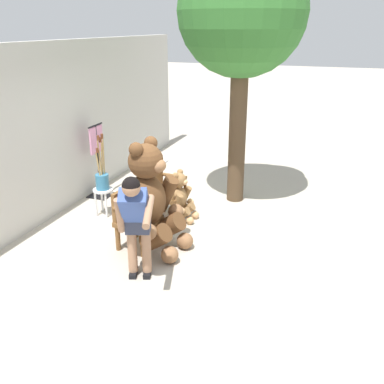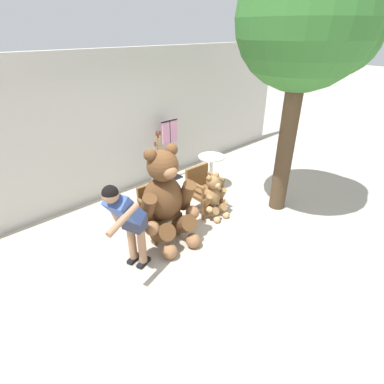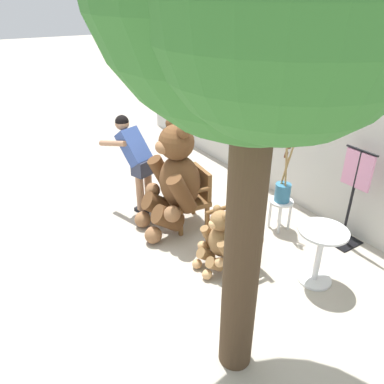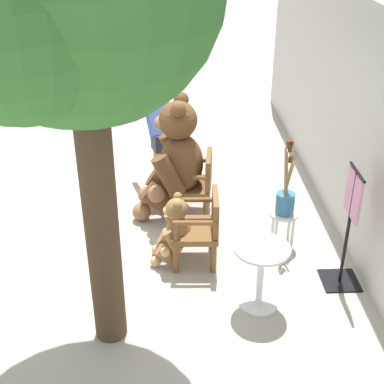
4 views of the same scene
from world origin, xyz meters
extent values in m
plane|color=#B2A899|center=(0.00, 0.00, 0.00)|extent=(60.00, 60.00, 0.00)
cube|color=beige|center=(0.00, 2.40, 1.40)|extent=(10.00, 0.16, 2.80)
cube|color=brown|center=(-0.54, 0.48, 0.41)|extent=(0.62, 0.58, 0.07)
cylinder|color=brown|center=(-0.79, 0.30, 0.18)|extent=(0.07, 0.07, 0.37)
cylinder|color=brown|center=(-0.33, 0.25, 0.18)|extent=(0.07, 0.07, 0.37)
cylinder|color=brown|center=(-0.74, 0.72, 0.18)|extent=(0.07, 0.07, 0.37)
cylinder|color=brown|center=(-0.28, 0.66, 0.18)|extent=(0.07, 0.07, 0.37)
cube|color=brown|center=(-0.51, 0.71, 0.65)|extent=(0.52, 0.12, 0.42)
cylinder|color=brown|center=(-0.78, 0.51, 0.66)|extent=(0.11, 0.48, 0.06)
cylinder|color=brown|center=(-0.81, 0.30, 0.55)|extent=(0.05, 0.05, 0.22)
cylinder|color=brown|center=(-0.29, 0.45, 0.66)|extent=(0.11, 0.48, 0.06)
cylinder|color=brown|center=(-0.31, 0.24, 0.55)|extent=(0.05, 0.05, 0.22)
cube|color=brown|center=(0.54, 0.48, 0.41)|extent=(0.58, 0.54, 0.07)
cylinder|color=brown|center=(0.30, 0.28, 0.18)|extent=(0.07, 0.07, 0.37)
cylinder|color=brown|center=(0.76, 0.26, 0.18)|extent=(0.07, 0.07, 0.37)
cylinder|color=brown|center=(0.31, 0.70, 0.18)|extent=(0.07, 0.07, 0.37)
cylinder|color=brown|center=(0.77, 0.68, 0.18)|extent=(0.07, 0.07, 0.37)
cube|color=brown|center=(0.54, 0.71, 0.65)|extent=(0.52, 0.08, 0.42)
cylinder|color=brown|center=(0.29, 0.49, 0.66)|extent=(0.07, 0.48, 0.06)
cylinder|color=brown|center=(0.28, 0.28, 0.55)|extent=(0.05, 0.05, 0.22)
cylinder|color=brown|center=(0.78, 0.47, 0.66)|extent=(0.07, 0.48, 0.06)
cylinder|color=brown|center=(0.78, 0.26, 0.55)|extent=(0.05, 0.05, 0.22)
ellipsoid|color=brown|center=(-0.54, 0.36, 0.73)|extent=(0.72, 0.63, 0.76)
sphere|color=brown|center=(-0.54, 0.32, 1.32)|extent=(0.48, 0.48, 0.48)
ellipsoid|color=#8C603D|center=(-0.56, 0.12, 1.28)|extent=(0.25, 0.20, 0.18)
sphere|color=black|center=(-0.56, 0.12, 1.30)|extent=(0.07, 0.07, 0.07)
sphere|color=brown|center=(-0.72, 0.37, 1.52)|extent=(0.19, 0.19, 0.19)
sphere|color=brown|center=(-0.36, 0.33, 1.52)|extent=(0.19, 0.19, 0.19)
cylinder|color=brown|center=(-0.90, 0.28, 0.73)|extent=(0.26, 0.44, 0.57)
sphere|color=#8C603D|center=(-0.94, 0.13, 0.48)|extent=(0.23, 0.23, 0.23)
cylinder|color=brown|center=(-0.20, 0.19, 0.73)|extent=(0.26, 0.44, 0.57)
sphere|color=#8C603D|center=(-0.20, 0.04, 0.48)|extent=(0.23, 0.23, 0.23)
cylinder|color=brown|center=(-0.77, 0.11, 0.32)|extent=(0.33, 0.50, 0.45)
sphere|color=#8C603D|center=(-0.82, -0.12, 0.12)|extent=(0.24, 0.24, 0.24)
cylinder|color=brown|center=(-0.37, 0.06, 0.32)|extent=(0.33, 0.50, 0.45)
sphere|color=#8C603D|center=(-0.37, -0.17, 0.12)|extent=(0.24, 0.24, 0.24)
ellipsoid|color=olive|center=(0.54, 0.30, 0.38)|extent=(0.35, 0.30, 0.40)
sphere|color=olive|center=(0.53, 0.28, 0.69)|extent=(0.25, 0.25, 0.25)
ellipsoid|color=tan|center=(0.53, 0.17, 0.67)|extent=(0.12, 0.10, 0.09)
sphere|color=black|center=(0.53, 0.17, 0.68)|extent=(0.04, 0.04, 0.04)
sphere|color=olive|center=(0.44, 0.30, 0.80)|extent=(0.10, 0.10, 0.10)
sphere|color=olive|center=(0.63, 0.29, 0.80)|extent=(0.10, 0.10, 0.10)
cylinder|color=olive|center=(0.35, 0.24, 0.38)|extent=(0.12, 0.22, 0.30)
sphere|color=tan|center=(0.34, 0.16, 0.25)|extent=(0.12, 0.12, 0.12)
cylinder|color=olive|center=(0.72, 0.23, 0.38)|extent=(0.12, 0.22, 0.30)
sphere|color=tan|center=(0.72, 0.15, 0.25)|extent=(0.12, 0.12, 0.12)
cylinder|color=olive|center=(0.42, 0.16, 0.17)|extent=(0.15, 0.25, 0.23)
sphere|color=tan|center=(0.41, 0.04, 0.06)|extent=(0.13, 0.13, 0.13)
cylinder|color=olive|center=(0.64, 0.15, 0.17)|extent=(0.15, 0.25, 0.23)
sphere|color=tan|center=(0.64, 0.03, 0.06)|extent=(0.13, 0.13, 0.13)
cube|color=black|center=(-1.26, 0.21, 0.03)|extent=(0.26, 0.16, 0.06)
cylinder|color=#A37556|center=(-1.26, 0.21, 0.47)|extent=(0.12, 0.12, 0.82)
cube|color=black|center=(-1.20, 0.04, 0.03)|extent=(0.26, 0.16, 0.06)
cylinder|color=#A37556|center=(-1.20, 0.04, 0.47)|extent=(0.12, 0.12, 0.82)
cube|color=#33384C|center=(-1.23, 0.13, 0.75)|extent=(0.30, 0.35, 0.24)
cube|color=#385199|center=(-1.38, 0.07, 1.04)|extent=(0.56, 0.46, 0.55)
sphere|color=#A37556|center=(-1.58, 0.00, 1.36)|extent=(0.21, 0.21, 0.21)
sphere|color=black|center=(-1.58, 0.00, 1.38)|extent=(0.21, 0.21, 0.21)
cylinder|color=#A37556|center=(-1.56, -0.19, 1.09)|extent=(0.56, 0.26, 0.20)
cylinder|color=#A37556|center=(-1.44, 0.25, 0.92)|extent=(0.25, 0.16, 0.50)
cylinder|color=silver|center=(0.28, 1.55, 0.45)|extent=(0.34, 0.34, 0.03)
cylinder|color=silver|center=(0.38, 1.65, 0.22)|extent=(0.04, 0.04, 0.43)
cylinder|color=silver|center=(0.19, 1.65, 0.22)|extent=(0.04, 0.04, 0.43)
cylinder|color=silver|center=(0.38, 1.45, 0.22)|extent=(0.04, 0.04, 0.43)
cylinder|color=silver|center=(0.19, 1.45, 0.22)|extent=(0.04, 0.04, 0.43)
cylinder|color=teal|center=(0.28, 1.55, 0.59)|extent=(0.22, 0.22, 0.26)
cylinder|color=#997A47|center=(0.31, 1.54, 0.90)|extent=(0.05, 0.08, 0.72)
cylinder|color=#592D19|center=(0.31, 1.54, 1.30)|extent=(0.05, 0.05, 0.08)
cylinder|color=#997A47|center=(0.32, 1.51, 0.93)|extent=(0.07, 0.07, 0.78)
cylinder|color=#592D19|center=(0.32, 1.51, 1.36)|extent=(0.05, 0.05, 0.08)
cylinder|color=#997A47|center=(0.28, 1.56, 0.92)|extent=(0.11, 0.12, 0.76)
cylinder|color=#592D19|center=(0.28, 1.56, 1.34)|extent=(0.05, 0.05, 0.09)
cylinder|color=#997A47|center=(0.24, 1.57, 0.82)|extent=(0.06, 0.11, 0.56)
cylinder|color=#592D19|center=(0.24, 1.57, 1.14)|extent=(0.05, 0.06, 0.09)
cylinder|color=silver|center=(1.35, 1.11, 0.70)|extent=(0.56, 0.56, 0.03)
cylinder|color=silver|center=(1.35, 1.11, 0.34)|extent=(0.07, 0.07, 0.69)
cylinder|color=silver|center=(1.35, 1.11, 0.01)|extent=(0.40, 0.40, 0.03)
cylinder|color=#473523|center=(1.70, -0.38, 1.33)|extent=(0.30, 0.30, 2.66)
sphere|color=#33702D|center=(2.22, -0.69, 3.03)|extent=(1.26, 1.26, 1.26)
cube|color=black|center=(1.01, 2.06, 0.01)|extent=(0.40, 0.40, 0.02)
cylinder|color=black|center=(1.01, 2.06, 0.68)|extent=(0.04, 0.04, 1.35)
cylinder|color=black|center=(1.01, 2.06, 1.35)|extent=(0.44, 0.03, 0.03)
cube|color=pink|center=(1.01, 2.06, 1.09)|extent=(0.40, 0.03, 0.48)
camera|label=1|loc=(-5.49, -2.12, 3.03)|focal=40.00mm
camera|label=2|loc=(-2.99, -2.95, 3.11)|focal=28.00mm
camera|label=3|loc=(3.51, -2.00, 3.05)|focal=35.00mm
camera|label=4|loc=(5.62, 0.25, 3.71)|focal=50.00mm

